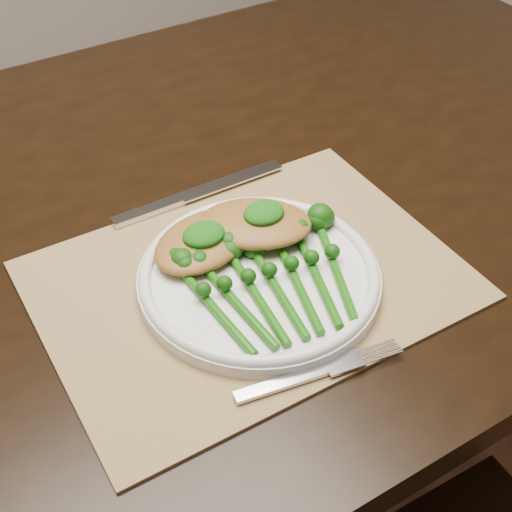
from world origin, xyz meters
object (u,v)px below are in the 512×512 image
dinner_plate (259,276)px  broccolini_bundle (277,290)px  dining_table (196,383)px  chicken_fillet_left (203,241)px  placemat (249,280)px

dinner_plate → broccolini_bundle: 0.04m
dining_table → chicken_fillet_left: (-0.03, -0.12, 0.41)m
dining_table → placemat: (-0.00, -0.17, 0.37)m
chicken_fillet_left → broccolini_bundle: chicken_fillet_left is taller
chicken_fillet_left → broccolini_bundle: 0.11m
dining_table → chicken_fillet_left: chicken_fillet_left is taller
dining_table → chicken_fillet_left: bearing=-102.8°
placemat → dinner_plate: size_ratio=1.71×
dinner_plate → broccolini_bundle: (0.00, -0.04, 0.01)m
dining_table → broccolini_bundle: (0.00, -0.22, 0.40)m
dinner_plate → dining_table: bearing=91.1°
placemat → dinner_plate: 0.02m
chicken_fillet_left → dining_table: bearing=59.0°
placemat → chicken_fillet_left: 0.07m
broccolini_bundle → placemat: bearing=105.4°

